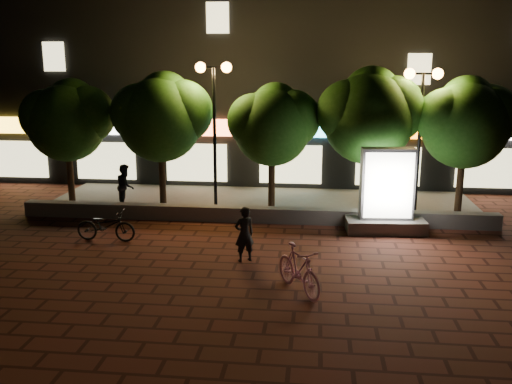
# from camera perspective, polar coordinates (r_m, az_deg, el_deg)

# --- Properties ---
(ground) EXTENTS (80.00, 80.00, 0.00)m
(ground) POSITION_cam_1_polar(r_m,az_deg,el_deg) (14.79, -2.08, -7.38)
(ground) COLOR #512219
(ground) RESTS_ON ground
(retaining_wall) EXTENTS (16.00, 0.45, 0.50)m
(retaining_wall) POSITION_cam_1_polar(r_m,az_deg,el_deg) (18.49, -0.29, -2.35)
(retaining_wall) COLOR slate
(retaining_wall) RESTS_ON ground
(sidewalk) EXTENTS (16.00, 5.00, 0.08)m
(sidewalk) POSITION_cam_1_polar(r_m,az_deg,el_deg) (20.95, 0.50, -1.09)
(sidewalk) COLOR slate
(sidewalk) RESTS_ON ground
(building_block) EXTENTS (28.00, 8.12, 11.30)m
(building_block) POSITION_cam_1_polar(r_m,az_deg,el_deg) (26.78, 1.95, 12.70)
(building_block) COLOR black
(building_block) RESTS_ON ground
(tree_far_left) EXTENTS (3.36, 2.80, 4.63)m
(tree_far_left) POSITION_cam_1_polar(r_m,az_deg,el_deg) (21.26, -18.92, 7.32)
(tree_far_left) COLOR #332113
(tree_far_left) RESTS_ON sidewalk
(tree_left) EXTENTS (3.60, 3.00, 4.89)m
(tree_left) POSITION_cam_1_polar(r_m,az_deg,el_deg) (20.02, -9.75, 7.95)
(tree_left) COLOR #332113
(tree_left) RESTS_ON sidewalk
(tree_mid) EXTENTS (3.24, 2.70, 4.50)m
(tree_mid) POSITION_cam_1_polar(r_m,az_deg,el_deg) (19.33, 1.84, 7.27)
(tree_mid) COLOR #332113
(tree_mid) RESTS_ON sidewalk
(tree_right) EXTENTS (3.72, 3.10, 5.07)m
(tree_right) POSITION_cam_1_polar(r_m,az_deg,el_deg) (19.32, 11.77, 8.05)
(tree_right) COLOR #332113
(tree_right) RESTS_ON sidewalk
(tree_far_right) EXTENTS (3.48, 2.90, 4.76)m
(tree_far_right) POSITION_cam_1_polar(r_m,az_deg,el_deg) (19.89, 21.01, 7.03)
(tree_far_right) COLOR #332113
(tree_far_right) RESTS_ON sidewalk
(street_lamp_left) EXTENTS (1.26, 0.36, 5.18)m
(street_lamp_left) POSITION_cam_1_polar(r_m,az_deg,el_deg) (19.27, -4.38, 9.65)
(street_lamp_left) COLOR black
(street_lamp_left) RESTS_ON sidewalk
(street_lamp_right) EXTENTS (1.26, 0.36, 4.98)m
(street_lamp_right) POSITION_cam_1_polar(r_m,az_deg,el_deg) (19.26, 16.81, 8.74)
(street_lamp_right) COLOR black
(street_lamp_right) RESTS_ON sidewalk
(ad_kiosk) EXTENTS (2.54, 1.40, 2.66)m
(ad_kiosk) POSITION_cam_1_polar(r_m,az_deg,el_deg) (17.75, 13.36, -0.62)
(ad_kiosk) COLOR slate
(ad_kiosk) RESTS_ON ground
(scooter_pink) EXTENTS (1.43, 1.86, 1.12)m
(scooter_pink) POSITION_cam_1_polar(r_m,az_deg,el_deg) (12.82, 4.45, -8.02)
(scooter_pink) COLOR pink
(scooter_pink) RESTS_ON ground
(rider) EXTENTS (0.66, 0.59, 1.51)m
(rider) POSITION_cam_1_polar(r_m,az_deg,el_deg) (14.69, -1.22, -4.40)
(rider) COLOR black
(rider) RESTS_ON ground
(scooter_parked) EXTENTS (1.81, 0.66, 0.95)m
(scooter_parked) POSITION_cam_1_polar(r_m,az_deg,el_deg) (17.04, -15.32, -3.39)
(scooter_parked) COLOR black
(scooter_parked) RESTS_ON ground
(pedestrian) EXTENTS (0.78, 0.90, 1.60)m
(pedestrian) POSITION_cam_1_polar(r_m,az_deg,el_deg) (20.48, -13.40, 0.62)
(pedestrian) COLOR black
(pedestrian) RESTS_ON sidewalk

